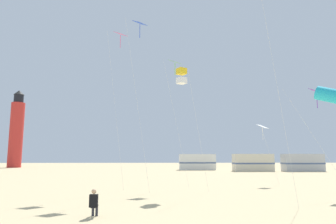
{
  "coord_description": "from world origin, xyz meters",
  "views": [
    {
      "loc": [
        1.4,
        -7.09,
        2.55
      ],
      "look_at": [
        1.94,
        10.6,
        5.1
      ],
      "focal_mm": 32.33,
      "sensor_mm": 36.0,
      "label": 1
    }
  ],
  "objects": [
    {
      "name": "rv_van_white",
      "position": [
        8.35,
        47.82,
        1.39
      ],
      "size": [
        6.44,
        2.35,
        2.8
      ],
      "rotation": [
        0.0,
        0.0,
        -0.0
      ],
      "color": "white",
      "rests_on": "ground"
    },
    {
      "name": "lighthouse_distant",
      "position": [
        -29.46,
        59.25,
        7.84
      ],
      "size": [
        2.8,
        2.8,
        16.8
      ],
      "color": "red",
      "rests_on": "ground"
    },
    {
      "name": "rv_van_cream",
      "position": [
        16.93,
        42.88,
        1.39
      ],
      "size": [
        6.5,
        2.5,
        2.8
      ],
      "rotation": [
        0.0,
        0.0,
        0.03
      ],
      "color": "beige",
      "rests_on": "ground"
    },
    {
      "name": "kite_flyer_standing",
      "position": [
        -1.3,
        6.05,
        0.61
      ],
      "size": [
        0.34,
        0.51,
        1.16
      ],
      "rotation": [
        0.0,
        0.0,
        3.16
      ],
      "color": "black",
      "rests_on": "ground"
    },
    {
      "name": "kite_diamond_blue",
      "position": [
        -0.1,
        14.95,
        12.02
      ],
      "size": [
        1.94,
        1.64,
        12.86
      ],
      "color": "silver",
      "rests_on": "ground"
    },
    {
      "name": "kite_diamond_rainbow",
      "position": [
        -1.81,
        16.7,
        11.86
      ],
      "size": [
        1.63,
        1.6,
        12.69
      ],
      "color": "silver",
      "rests_on": "ground"
    },
    {
      "name": "kite_diamond_lime",
      "position": [
        2.79,
        18.31,
        10.16
      ],
      "size": [
        2.1,
        1.67,
        10.85
      ],
      "color": "silver",
      "rests_on": "ground"
    },
    {
      "name": "rv_van_silver",
      "position": [
        24.98,
        42.34,
        1.39
      ],
      "size": [
        6.5,
        2.51,
        2.8
      ],
      "rotation": [
        0.0,
        0.0,
        0.03
      ],
      "color": "#B7BABF",
      "rests_on": "ground"
    },
    {
      "name": "kite_box_gold",
      "position": [
        3.05,
        14.34,
        8.29
      ],
      "size": [
        2.3,
        2.3,
        8.88
      ],
      "color": "silver",
      "rests_on": "ground"
    },
    {
      "name": "kite_diamond_white",
      "position": [
        10.93,
        20.21,
        5.01
      ],
      "size": [
        1.7,
        1.7,
        5.38
      ],
      "color": "silver",
      "rests_on": "ground"
    },
    {
      "name": "kite_diamond_violet",
      "position": [
        12.39,
        13.27,
        6.75
      ],
      "size": [
        3.19,
        3.19,
        7.23
      ],
      "color": "silver",
      "rests_on": "ground"
    }
  ]
}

